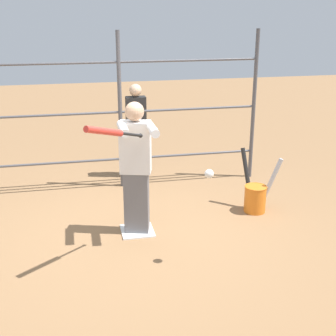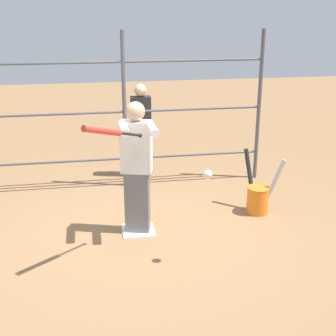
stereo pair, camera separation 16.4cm
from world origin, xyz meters
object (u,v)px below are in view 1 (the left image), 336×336
object	(u,v)px
batter	(136,165)
baseball_bat_swinging	(109,132)
softball_in_flight	(209,174)
bystander_behind_fence	(136,129)
bat_bucket	(255,196)

from	to	relation	value
batter	baseball_bat_swinging	bearing A→B (deg)	65.33
softball_in_flight	bystander_behind_fence	distance (m)	2.96
bat_bucket	batter	bearing A→B (deg)	10.29
bat_bucket	baseball_bat_swinging	bearing A→B (deg)	28.16
bat_bucket	bystander_behind_fence	bearing A→B (deg)	-51.21
bystander_behind_fence	softball_in_flight	bearing A→B (deg)	96.66
softball_in_flight	bystander_behind_fence	xyz separation A→B (m)	(0.34, -2.93, -0.26)
baseball_bat_swinging	bat_bucket	world-z (taller)	baseball_bat_swinging
batter	bystander_behind_fence	distance (m)	2.05
baseball_bat_swinging	softball_in_flight	world-z (taller)	baseball_bat_swinging
bystander_behind_fence	batter	bearing A→B (deg)	81.81
batter	softball_in_flight	size ratio (longest dim) A/B	17.16
softball_in_flight	bystander_behind_fence	world-z (taller)	bystander_behind_fence
batter	baseball_bat_swinging	xyz separation A→B (m)	(0.36, 0.79, 0.63)
softball_in_flight	bystander_behind_fence	size ratio (longest dim) A/B	0.06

